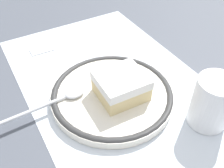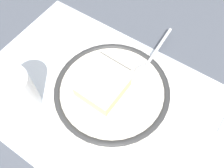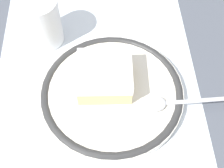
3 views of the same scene
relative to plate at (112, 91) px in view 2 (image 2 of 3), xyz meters
The scene contains 6 objects.
ground_plane 0.03m from the plate, 126.36° to the left, with size 2.40×2.40×0.00m, color #4C515B.
placemat 0.03m from the plate, 126.36° to the left, with size 0.54×0.32×0.00m, color silver.
plate is the anchor object (origin of this frame).
cake_slice 0.03m from the plate, 37.99° to the left, with size 0.08×0.08×0.04m.
spoon 0.09m from the plate, 107.41° to the right, with size 0.03×0.15×0.01m.
cup 0.17m from the plate, 41.71° to the left, with size 0.06×0.06×0.09m.
Camera 2 is at (-0.10, 0.16, 0.41)m, focal length 38.59 mm.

